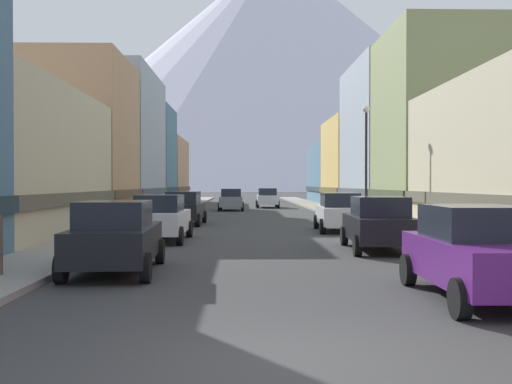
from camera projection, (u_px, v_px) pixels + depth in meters
ground_plane at (297, 362)px, 7.45m from camera, size 400.00×400.00×0.00m
sidewalk_left at (163, 214)px, 42.30m from camera, size 2.50×100.00×0.15m
sidewalk_right at (341, 214)px, 42.58m from camera, size 2.50×100.00×0.15m
storefront_left_2 at (65, 143)px, 35.90m from camera, size 7.77×8.45×9.58m
storefront_left_3 at (109, 145)px, 47.14m from camera, size 7.43×13.13×10.82m
storefront_left_4 at (133, 159)px, 58.64m from camera, size 7.96×8.85×9.56m
storefront_left_5 at (149, 172)px, 70.50m from camera, size 8.46×13.71×7.41m
storefront_right_2 at (464, 130)px, 34.54m from camera, size 9.22×8.44×10.92m
storefront_right_3 at (402, 141)px, 45.10m from camera, size 7.74×11.91×11.11m
storefront_right_4 at (368, 165)px, 57.47m from camera, size 7.82×11.68×8.30m
storefront_right_5 at (340, 175)px, 70.05m from camera, size 6.64×13.37×6.70m
car_left_0 at (116, 236)px, 14.90m from camera, size 2.22×4.47×1.78m
car_left_1 at (161, 218)px, 23.12m from camera, size 2.13×4.43×1.78m
car_left_2 at (184, 208)px, 32.34m from camera, size 2.21×4.47×1.78m
car_right_0 at (478, 252)px, 11.50m from camera, size 2.13×4.43×1.78m
car_right_1 at (379, 223)px, 19.86m from camera, size 2.24×4.48×1.78m
car_right_2 at (339, 212)px, 27.90m from camera, size 2.21×4.47×1.78m
car_driving_0 at (231, 199)px, 49.66m from camera, size 2.06×4.40×1.78m
car_driving_1 at (267, 198)px, 55.54m from camera, size 2.06×4.40×1.78m
streetlamp_right at (366, 147)px, 29.44m from camera, size 0.36×0.36×5.86m
mountain_backdrop at (276, 70)px, 266.95m from camera, size 233.36×233.36×104.76m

